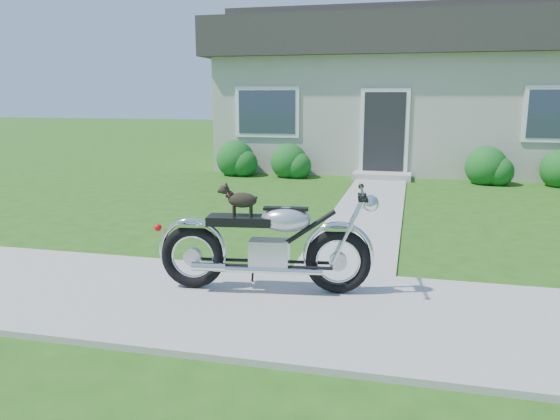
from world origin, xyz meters
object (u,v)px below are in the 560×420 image
object	(u,v)px
potted_plant_right	(499,169)
motorcycle_with_dog	(269,244)
potted_plant_left	(297,163)
house	(444,91)

from	to	relation	value
potted_plant_right	motorcycle_with_dog	bearing A→B (deg)	-112.06
potted_plant_left	house	bearing A→B (deg)	43.77
house	potted_plant_left	distance (m)	5.30
house	motorcycle_with_dog	xyz separation A→B (m)	(-2.15, -11.66, -1.62)
potted_plant_left	potted_plant_right	bearing A→B (deg)	0.00
potted_plant_right	motorcycle_with_dog	size ratio (longest dim) A/B	0.33
potted_plant_left	potted_plant_right	size ratio (longest dim) A/B	0.95
house	potted_plant_right	xyz separation A→B (m)	(1.18, -3.44, -1.80)
house	motorcycle_with_dog	world-z (taller)	house
potted_plant_left	motorcycle_with_dog	distance (m)	8.35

